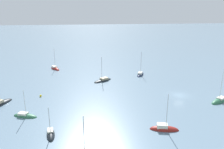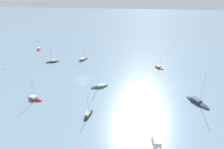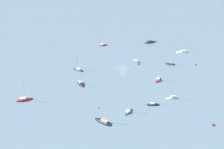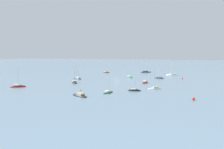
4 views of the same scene
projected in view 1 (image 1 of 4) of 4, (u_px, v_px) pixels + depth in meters
ground_plane at (179, 95)px, 62.67m from camera, size 600.00×600.00×0.00m
sailboat_0 at (220, 101)px, 58.33m from camera, size 7.04×5.00×9.70m
sailboat_1 at (103, 81)px, 74.95m from camera, size 7.34×5.94×9.26m
sailboat_2 at (55, 69)px, 89.77m from camera, size 5.01×6.86×9.46m
sailboat_3 at (51, 134)px, 42.89m from camera, size 2.32×5.33×6.87m
sailboat_8 at (164, 129)px, 44.72m from camera, size 6.20×3.35×8.65m
sailboat_11 at (25, 116)px, 50.22m from camera, size 6.13×3.76×7.17m
sailboat_12 at (140, 75)px, 81.78m from camera, size 4.71×6.72×9.37m
mooring_buoy_1 at (41, 96)px, 61.47m from camera, size 0.58×0.58×0.58m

